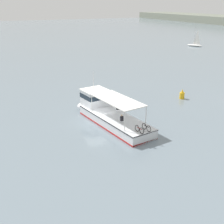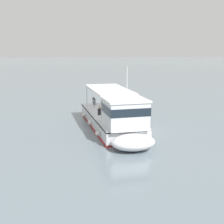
% 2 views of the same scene
% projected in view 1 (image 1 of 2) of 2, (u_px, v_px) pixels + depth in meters
% --- Properties ---
extents(ground_plane, '(400.00, 400.00, 0.00)m').
position_uv_depth(ground_plane, '(96.00, 121.00, 33.61)').
color(ground_plane, slate).
extents(ferry_main, '(13.03, 5.02, 5.32)m').
position_uv_depth(ferry_main, '(107.00, 112.00, 33.41)').
color(ferry_main, silver).
rests_on(ferry_main, ground).
extents(sailboat_horizon_east, '(4.93, 3.37, 5.40)m').
position_uv_depth(sailboat_horizon_east, '(195.00, 45.00, 89.57)').
color(sailboat_horizon_east, white).
rests_on(sailboat_horizon_east, ground).
extents(channel_buoy, '(0.70, 0.70, 1.40)m').
position_uv_depth(channel_buoy, '(182.00, 95.00, 41.19)').
color(channel_buoy, gold).
rests_on(channel_buoy, ground).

